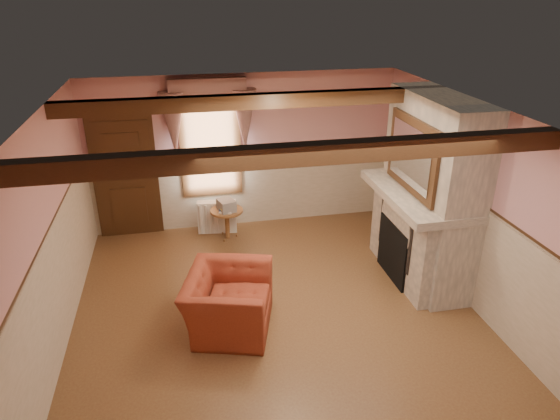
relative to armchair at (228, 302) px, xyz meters
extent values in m
cube|color=brown|center=(0.67, 0.13, -0.39)|extent=(5.50, 6.00, 0.01)
cube|color=silver|center=(0.67, 0.13, 2.41)|extent=(5.50, 6.00, 0.01)
cube|color=pink|center=(0.67, 3.13, 1.01)|extent=(5.50, 0.02, 2.80)
cube|color=pink|center=(0.67, -2.87, 1.01)|extent=(5.50, 0.02, 2.80)
cube|color=pink|center=(-2.08, 0.13, 1.01)|extent=(0.02, 6.00, 2.80)
cube|color=pink|center=(3.42, 0.13, 1.01)|extent=(0.02, 6.00, 2.80)
cube|color=black|center=(2.67, 0.73, 0.06)|extent=(0.20, 0.95, 0.90)
imported|color=maroon|center=(0.00, 0.00, 0.00)|extent=(1.34, 1.45, 0.78)
cylinder|color=brown|center=(0.26, 2.55, -0.12)|extent=(0.75, 0.75, 0.55)
cube|color=#B7AD8C|center=(0.25, 2.52, 0.26)|extent=(0.34, 0.38, 0.20)
cube|color=white|center=(0.10, 2.83, -0.09)|extent=(0.72, 0.26, 0.60)
imported|color=brown|center=(2.92, 0.77, 1.07)|extent=(0.33, 0.33, 0.08)
cube|color=#2F1F0D|center=(2.92, 1.54, 1.13)|extent=(0.14, 0.24, 0.20)
cylinder|color=gold|center=(2.92, 0.98, 1.17)|extent=(0.11, 0.11, 0.28)
cylinder|color=#A4141F|center=(2.92, -0.07, 1.11)|extent=(0.06, 0.06, 0.16)
cylinder|color=gold|center=(2.92, 0.44, 1.09)|extent=(0.06, 0.06, 0.12)
cube|color=gray|center=(3.10, 0.73, 1.01)|extent=(0.85, 2.00, 2.80)
cube|color=gray|center=(2.92, 0.73, 0.97)|extent=(1.05, 2.05, 0.12)
cube|color=silver|center=(2.73, 0.73, 1.58)|extent=(0.06, 1.44, 1.04)
cube|color=black|center=(-1.43, 3.07, 0.66)|extent=(1.10, 0.10, 2.10)
cube|color=white|center=(0.07, 3.10, 1.26)|extent=(1.06, 0.08, 2.02)
cube|color=gray|center=(0.07, 3.01, 1.86)|extent=(1.30, 0.14, 1.40)
cube|color=black|center=(0.67, -1.07, 2.31)|extent=(5.50, 0.18, 0.20)
cube|color=black|center=(0.67, 1.33, 2.31)|extent=(5.50, 0.18, 0.20)
camera|label=1|loc=(-0.43, -5.45, 3.78)|focal=32.00mm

